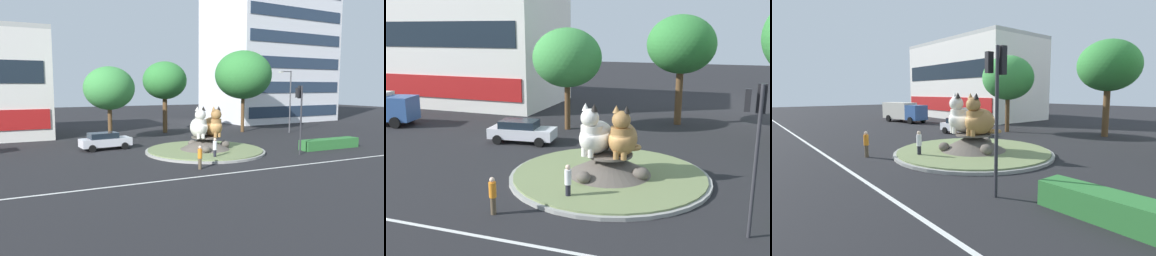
{
  "view_description": "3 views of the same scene",
  "coord_description": "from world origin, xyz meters",
  "views": [
    {
      "loc": [
        -14.54,
        -28.07,
        5.63
      ],
      "look_at": [
        -1.54,
        -0.6,
        2.24
      ],
      "focal_mm": 34.38,
      "sensor_mm": 36.0,
      "label": 1
    },
    {
      "loc": [
        5.38,
        -20.26,
        7.56
      ],
      "look_at": [
        -1.98,
        0.72,
        2.39
      ],
      "focal_mm": 39.55,
      "sensor_mm": 36.0,
      "label": 2
    },
    {
      "loc": [
        14.24,
        -12.26,
        4.04
      ],
      "look_at": [
        -0.36,
        -0.5,
        1.72
      ],
      "focal_mm": 26.99,
      "sensor_mm": 36.0,
      "label": 3
    }
  ],
  "objects": [
    {
      "name": "broadleaf_tree_behind_island",
      "position": [
        -6.02,
        9.79,
        5.5
      ],
      "size": [
        5.23,
        5.23,
        7.74
      ],
      "color": "brown",
      "rests_on": "ground"
    },
    {
      "name": "pedestrian_white_shirt",
      "position": [
        -0.97,
        -3.53,
        0.93
      ],
      "size": [
        0.31,
        0.31,
        1.73
      ],
      "rotation": [
        0.0,
        0.0,
        1.23
      ],
      "color": "black",
      "rests_on": "ground"
    },
    {
      "name": "shophouse_block",
      "position": [
        -21.86,
        18.69,
        6.03
      ],
      "size": [
        21.51,
        11.45,
        12.06
      ],
      "rotation": [
        0.0,
        0.0,
        -0.0
      ],
      "color": "silver",
      "rests_on": "ground"
    },
    {
      "name": "traffic_light_mast",
      "position": [
        6.53,
        -4.44,
        4.18
      ],
      "size": [
        0.73,
        0.52,
        5.75
      ],
      "rotation": [
        0.0,
        0.0,
        1.54
      ],
      "color": "#2D2D33",
      "rests_on": "ground"
    },
    {
      "name": "third_tree_left",
      "position": [
        1.86,
        14.41,
        6.41
      ],
      "size": [
        5.42,
        5.42,
        8.75
      ],
      "color": "brown",
      "rests_on": "ground"
    },
    {
      "name": "sedan_on_far_lane",
      "position": [
        -7.59,
        5.03,
        0.81
      ],
      "size": [
        4.66,
        2.37,
        1.54
      ],
      "rotation": [
        0.0,
        0.0,
        0.11
      ],
      "color": "silver",
      "rests_on": "ground"
    },
    {
      "name": "ground_plane",
      "position": [
        0.0,
        0.0,
        0.0
      ],
      "size": [
        160.0,
        160.0,
        0.0
      ],
      "primitive_type": "plane",
      "color": "black"
    },
    {
      "name": "roundabout_island",
      "position": [
        0.01,
        -0.0,
        0.43
      ],
      "size": [
        10.38,
        10.38,
        1.36
      ],
      "color": "gray",
      "rests_on": "ground"
    },
    {
      "name": "pedestrian_orange_shirt",
      "position": [
        -3.43,
        -5.88,
        0.88
      ],
      "size": [
        0.31,
        0.31,
        1.64
      ],
      "rotation": [
        0.0,
        0.0,
        0.71
      ],
      "color": "brown",
      "rests_on": "ground"
    },
    {
      "name": "cat_statue_tabby",
      "position": [
        0.7,
        -0.14,
        2.33
      ],
      "size": [
        1.65,
        2.7,
        2.65
      ],
      "rotation": [
        0.0,
        0.0,
        -1.49
      ],
      "color": "#9E703D",
      "rests_on": "roundabout_island"
    },
    {
      "name": "lane_centreline",
      "position": [
        0.0,
        -7.78,
        0.0
      ],
      "size": [
        112.0,
        0.2,
        0.01
      ],
      "primitive_type": "cube",
      "color": "silver",
      "rests_on": "ground"
    },
    {
      "name": "cat_statue_white",
      "position": [
        -0.7,
        -0.27,
        2.34
      ],
      "size": [
        2.16,
        2.68,
        2.68
      ],
      "rotation": [
        0.0,
        0.0,
        -1.82
      ],
      "color": "silver",
      "rests_on": "roundabout_island"
    }
  ]
}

